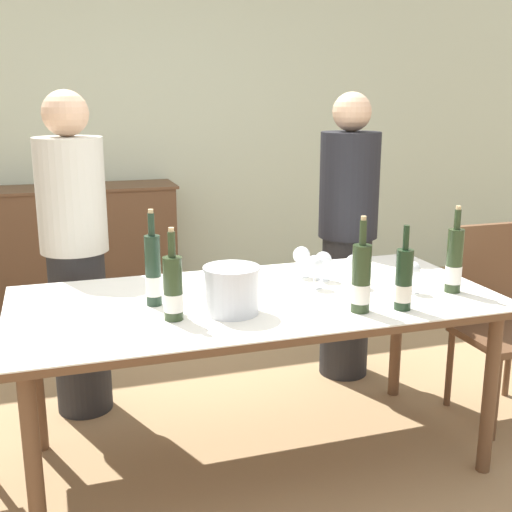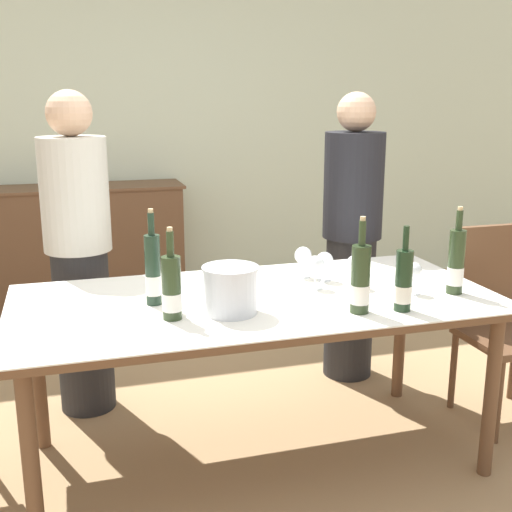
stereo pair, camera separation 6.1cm
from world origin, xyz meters
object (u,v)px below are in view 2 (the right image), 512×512
(sideboard_cabinet, at_px, (77,249))
(person_host, at_px, (79,256))
(wine_bottle_4, at_px, (172,289))
(person_guest_left, at_px, (352,239))
(wine_glass_1, at_px, (414,272))
(wine_bottle_2, at_px, (153,271))
(wine_glass_0, at_px, (303,256))
(wine_bottle_0, at_px, (403,282))
(dining_table, at_px, (256,312))
(chair_right_end, at_px, (501,312))
(wine_bottle_3, at_px, (360,281))
(wine_glass_4, at_px, (325,261))
(ice_bucket, at_px, (230,288))
(wine_glass_3, at_px, (315,266))
(wine_bottle_1, at_px, (456,263))
(wine_glass_2, at_px, (355,264))

(sideboard_cabinet, xyz_separation_m, person_host, (-0.01, -1.65, 0.34))
(sideboard_cabinet, distance_m, wine_bottle_4, 2.61)
(wine_bottle_4, relative_size, person_guest_left, 0.22)
(wine_glass_1, bearing_deg, wine_bottle_2, 170.91)
(wine_glass_0, bearing_deg, wine_bottle_0, -69.41)
(dining_table, bearing_deg, sideboard_cabinet, 106.18)
(chair_right_end, height_order, person_host, person_host)
(wine_glass_1, bearing_deg, wine_bottle_3, -154.14)
(sideboard_cabinet, relative_size, dining_table, 0.79)
(wine_bottle_4, height_order, chair_right_end, wine_bottle_4)
(wine_bottle_3, distance_m, wine_glass_0, 0.54)
(wine_bottle_2, relative_size, chair_right_end, 0.41)
(person_host, bearing_deg, wine_bottle_4, -70.59)
(wine_glass_1, bearing_deg, wine_glass_4, 134.93)
(wine_glass_0, bearing_deg, sideboard_cabinet, 114.69)
(wine_glass_0, bearing_deg, chair_right_end, -7.84)
(sideboard_cabinet, xyz_separation_m, ice_bucket, (0.54, -2.55, 0.39))
(wine_glass_1, bearing_deg, wine_glass_3, 152.72)
(wine_bottle_4, xyz_separation_m, wine_glass_0, (0.68, 0.40, -0.02))
(ice_bucket, xyz_separation_m, wine_bottle_0, (0.66, -0.16, 0.02))
(wine_bottle_2, distance_m, chair_right_end, 1.78)
(wine_bottle_3, bearing_deg, wine_bottle_1, 12.74)
(dining_table, height_order, wine_bottle_1, wine_bottle_1)
(ice_bucket, xyz_separation_m, wine_glass_3, (0.44, 0.21, 0.00))
(wine_glass_3, bearing_deg, dining_table, -169.99)
(ice_bucket, height_order, wine_bottle_3, wine_bottle_3)
(ice_bucket, relative_size, wine_bottle_2, 0.56)
(chair_right_end, bearing_deg, person_guest_left, 129.44)
(wine_bottle_2, xyz_separation_m, chair_right_end, (1.74, 0.06, -0.37))
(wine_glass_3, height_order, person_host, person_host)
(wine_bottle_3, bearing_deg, dining_table, 138.06)
(wine_glass_3, bearing_deg, sideboard_cabinet, 112.74)
(wine_bottle_1, distance_m, person_host, 1.80)
(wine_bottle_0, height_order, chair_right_end, wine_bottle_0)
(wine_bottle_1, bearing_deg, wine_glass_0, 142.06)
(wine_glass_3, bearing_deg, person_host, 145.11)
(person_host, bearing_deg, wine_bottle_3, -45.11)
(wine_glass_4, xyz_separation_m, person_guest_left, (0.41, 0.59, -0.05))
(sideboard_cabinet, bearing_deg, dining_table, -73.82)
(sideboard_cabinet, height_order, wine_bottle_0, wine_bottle_0)
(wine_glass_1, xyz_separation_m, person_guest_left, (0.12, 0.88, -0.05))
(wine_bottle_3, xyz_separation_m, wine_glass_0, (-0.04, 0.53, -0.03))
(wine_glass_1, bearing_deg, chair_right_end, 19.97)
(person_host, bearing_deg, ice_bucket, -58.68)
(wine_bottle_4, bearing_deg, person_guest_left, 37.85)
(wine_bottle_3, distance_m, wine_glass_2, 0.35)
(wine_glass_1, height_order, wine_glass_2, wine_glass_2)
(sideboard_cabinet, height_order, wine_glass_0, sideboard_cabinet)
(sideboard_cabinet, xyz_separation_m, wine_glass_3, (0.98, -2.34, 0.40))
(wine_bottle_4, bearing_deg, wine_bottle_2, 102.32)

